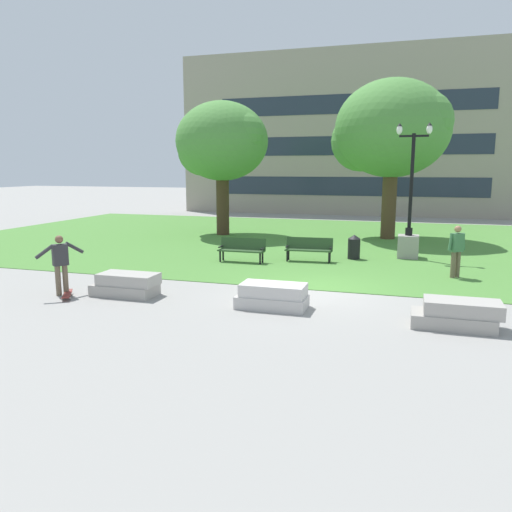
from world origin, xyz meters
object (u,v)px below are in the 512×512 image
Objects in this scene: skateboard at (67,295)px; park_bench_near_right at (242,248)px; trash_bin at (354,247)px; concrete_block_left at (273,296)px; person_bystander_near_lawn at (457,248)px; lamp_post_center at (409,231)px; concrete_block_center at (126,285)px; concrete_block_right at (457,315)px; park_bench_near_left at (309,248)px; person_skateboarder at (61,261)px.

skateboard is 7.13m from park_bench_near_right.
trash_bin is (4.02, 1.88, -0.04)m from park_bench_near_right.
trash_bin reaches higher than concrete_block_left.
person_bystander_near_lawn reaches higher than skateboard.
concrete_block_center is at bearing -131.59° from lamp_post_center.
concrete_block_right is 9.01m from lamp_post_center.
skateboard is 1.01× the size of trash_bin.
park_bench_near_right is 1.05× the size of person_bystander_near_lawn.
park_bench_near_left is (5.39, 7.35, 0.45)m from skateboard.
concrete_block_right is 10.16m from skateboard.
park_bench_near_right is 7.60m from person_bystander_near_lawn.
park_bench_near_left is (-4.76, 7.00, 0.23)m from concrete_block_right.
park_bench_near_left reaches higher than concrete_block_center.
lamp_post_center is 3.70m from person_bystander_near_lawn.
person_bystander_near_lawn is at bearing 85.93° from concrete_block_right.
park_bench_near_left reaches higher than concrete_block_left.
park_bench_near_left is at bearing 20.12° from park_bench_near_right.
concrete_block_center is at bearing -104.80° from park_bench_near_right.
person_bystander_near_lawn is (10.86, 5.65, 0.01)m from person_skateboarder.
concrete_block_left is 0.98× the size of park_bench_near_left.
concrete_block_left and concrete_block_right have the same top height.
concrete_block_center is 1.09× the size of person_bystander_near_lawn.
lamp_post_center is at bearing 68.98° from concrete_block_left.
concrete_block_right is 1.05× the size of park_bench_near_left.
person_skateboarder is at bearing -128.70° from park_bench_near_left.
trash_bin is (7.32, 8.12, -0.47)m from person_skateboarder.
skateboard is at bearing -153.82° from concrete_block_center.
park_bench_near_left is 5.38m from person_bystander_near_lawn.
concrete_block_center is 9.43m from trash_bin.
person_bystander_near_lawn is (7.57, -0.59, 0.44)m from park_bench_near_right.
concrete_block_left is 6.67m from park_bench_near_left.
trash_bin is at bearing 25.05° from park_bench_near_right.
person_skateboarder reaches higher than concrete_block_right.
lamp_post_center is 2.31m from trash_bin.
concrete_block_center is 1.09× the size of person_skateboarder.
person_skateboarder is (-6.06, -0.47, 0.67)m from concrete_block_left.
park_bench_near_right is at bearing 139.57° from concrete_block_right.
concrete_block_right reaches higher than skateboard.
person_bystander_near_lawn is (1.51, -3.38, -0.10)m from lamp_post_center.
person_skateboarder is at bearing -175.57° from concrete_block_left.
person_skateboarder is at bearing -135.99° from lamp_post_center.
skateboard is 12.98m from lamp_post_center.
concrete_block_center and concrete_block_right have the same top height.
concrete_block_left is 1.05× the size of person_skateboarder.
person_skateboarder reaches higher than trash_bin.
lamp_post_center is (9.04, 9.26, 0.99)m from skateboard.
concrete_block_right is 5.58m from person_bystander_near_lawn.
park_bench_near_left is 1.91× the size of trash_bin.
park_bench_near_left is at bearing -148.22° from trash_bin.
trash_bin is at bearing 31.78° from park_bench_near_left.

